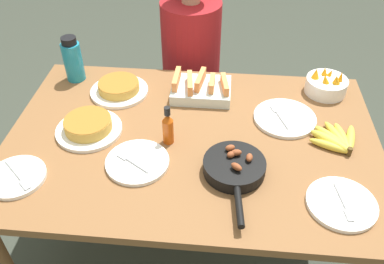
{
  "coord_description": "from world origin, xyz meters",
  "views": [
    {
      "loc": [
        0.11,
        -1.23,
        1.82
      ],
      "look_at": [
        0.0,
        0.0,
        0.77
      ],
      "focal_mm": 38.0,
      "sensor_mm": 36.0,
      "label": 1
    }
  ],
  "objects_px": {
    "water_bottle": "(73,60)",
    "empty_plate_far_left": "(16,177)",
    "banana_bunch": "(337,140)",
    "person_figure": "(191,81)",
    "empty_plate_far_right": "(137,162)",
    "fruit_bowl_mango": "(326,85)",
    "frittata_plate_center": "(119,88)",
    "hot_sauce_bottle": "(168,127)",
    "empty_plate_mid_edge": "(341,204)",
    "skillet": "(234,167)",
    "frittata_plate_side": "(88,126)",
    "empty_plate_near_front": "(285,118)",
    "melon_tray": "(201,89)"
  },
  "relations": [
    {
      "from": "skillet",
      "to": "water_bottle",
      "type": "xyz_separation_m",
      "value": [
        -0.77,
        0.56,
        0.08
      ]
    },
    {
      "from": "frittata_plate_side",
      "to": "empty_plate_mid_edge",
      "type": "xyz_separation_m",
      "value": [
        0.96,
        -0.3,
        -0.02
      ]
    },
    {
      "from": "empty_plate_far_right",
      "to": "water_bottle",
      "type": "distance_m",
      "value": 0.69
    },
    {
      "from": "water_bottle",
      "to": "empty_plate_far_left",
      "type": "bearing_deg",
      "value": -91.11
    },
    {
      "from": "melon_tray",
      "to": "empty_plate_near_front",
      "type": "bearing_deg",
      "value": -21.71
    },
    {
      "from": "skillet",
      "to": "empty_plate_mid_edge",
      "type": "bearing_deg",
      "value": 66.74
    },
    {
      "from": "banana_bunch",
      "to": "water_bottle",
      "type": "xyz_separation_m",
      "value": [
        -1.17,
        0.36,
        0.09
      ]
    },
    {
      "from": "banana_bunch",
      "to": "person_figure",
      "type": "distance_m",
      "value": 1.0
    },
    {
      "from": "empty_plate_mid_edge",
      "to": "frittata_plate_center",
      "type": "bearing_deg",
      "value": 147.03
    },
    {
      "from": "skillet",
      "to": "hot_sauce_bottle",
      "type": "height_order",
      "value": "hot_sauce_bottle"
    },
    {
      "from": "empty_plate_near_front",
      "to": "empty_plate_far_left",
      "type": "distance_m",
      "value": 1.08
    },
    {
      "from": "frittata_plate_center",
      "to": "empty_plate_far_right",
      "type": "distance_m",
      "value": 0.48
    },
    {
      "from": "banana_bunch",
      "to": "empty_plate_far_left",
      "type": "height_order",
      "value": "banana_bunch"
    },
    {
      "from": "hot_sauce_bottle",
      "to": "person_figure",
      "type": "bearing_deg",
      "value": 88.82
    },
    {
      "from": "melon_tray",
      "to": "fruit_bowl_mango",
      "type": "bearing_deg",
      "value": 7.61
    },
    {
      "from": "frittata_plate_side",
      "to": "person_figure",
      "type": "xyz_separation_m",
      "value": [
        0.35,
        0.74,
        -0.24
      ]
    },
    {
      "from": "frittata_plate_center",
      "to": "empty_plate_mid_edge",
      "type": "xyz_separation_m",
      "value": [
        0.9,
        -0.58,
        -0.02
      ]
    },
    {
      "from": "frittata_plate_side",
      "to": "empty_plate_far_left",
      "type": "relative_size",
      "value": 1.26
    },
    {
      "from": "water_bottle",
      "to": "hot_sauce_bottle",
      "type": "height_order",
      "value": "water_bottle"
    },
    {
      "from": "empty_plate_far_right",
      "to": "water_bottle",
      "type": "relative_size",
      "value": 1.09
    },
    {
      "from": "frittata_plate_side",
      "to": "water_bottle",
      "type": "relative_size",
      "value": 1.23
    },
    {
      "from": "frittata_plate_center",
      "to": "hot_sauce_bottle",
      "type": "height_order",
      "value": "hot_sauce_bottle"
    },
    {
      "from": "empty_plate_far_right",
      "to": "fruit_bowl_mango",
      "type": "distance_m",
      "value": 0.94
    },
    {
      "from": "empty_plate_far_right",
      "to": "skillet",
      "type": "bearing_deg",
      "value": -2.29
    },
    {
      "from": "empty_plate_mid_edge",
      "to": "person_figure",
      "type": "xyz_separation_m",
      "value": [
        -0.61,
        1.04,
        -0.22
      ]
    },
    {
      "from": "empty_plate_near_front",
      "to": "skillet",
      "type": "bearing_deg",
      "value": -122.1
    },
    {
      "from": "banana_bunch",
      "to": "skillet",
      "type": "distance_m",
      "value": 0.45
    },
    {
      "from": "fruit_bowl_mango",
      "to": "melon_tray",
      "type": "bearing_deg",
      "value": -172.39
    },
    {
      "from": "melon_tray",
      "to": "empty_plate_far_left",
      "type": "relative_size",
      "value": 1.25
    },
    {
      "from": "fruit_bowl_mango",
      "to": "skillet",
      "type": "bearing_deg",
      "value": -126.34
    },
    {
      "from": "empty_plate_mid_edge",
      "to": "empty_plate_far_left",
      "type": "bearing_deg",
      "value": 179.19
    },
    {
      "from": "water_bottle",
      "to": "empty_plate_far_right",
      "type": "bearing_deg",
      "value": -53.41
    },
    {
      "from": "frittata_plate_center",
      "to": "hot_sauce_bottle",
      "type": "xyz_separation_m",
      "value": [
        0.27,
        -0.32,
        0.05
      ]
    },
    {
      "from": "empty_plate_mid_edge",
      "to": "person_figure",
      "type": "distance_m",
      "value": 1.23
    },
    {
      "from": "empty_plate_mid_edge",
      "to": "fruit_bowl_mango",
      "type": "distance_m",
      "value": 0.68
    },
    {
      "from": "frittata_plate_side",
      "to": "empty_plate_near_front",
      "type": "bearing_deg",
      "value": 10.77
    },
    {
      "from": "empty_plate_near_front",
      "to": "water_bottle",
      "type": "height_order",
      "value": "water_bottle"
    },
    {
      "from": "frittata_plate_side",
      "to": "empty_plate_near_front",
      "type": "distance_m",
      "value": 0.82
    },
    {
      "from": "empty_plate_near_front",
      "to": "empty_plate_far_left",
      "type": "relative_size",
      "value": 1.24
    },
    {
      "from": "skillet",
      "to": "empty_plate_far_left",
      "type": "relative_size",
      "value": 1.83
    },
    {
      "from": "empty_plate_far_right",
      "to": "person_figure",
      "type": "xyz_separation_m",
      "value": [
        0.12,
        0.91,
        -0.22
      ]
    },
    {
      "from": "hot_sauce_bottle",
      "to": "skillet",
      "type": "bearing_deg",
      "value": -29.64
    },
    {
      "from": "empty_plate_far_left",
      "to": "banana_bunch",
      "type": "bearing_deg",
      "value": 14.3
    },
    {
      "from": "empty_plate_far_left",
      "to": "empty_plate_mid_edge",
      "type": "relative_size",
      "value": 0.9
    },
    {
      "from": "empty_plate_far_left",
      "to": "fruit_bowl_mango",
      "type": "relative_size",
      "value": 1.14
    },
    {
      "from": "empty_plate_far_left",
      "to": "hot_sauce_bottle",
      "type": "bearing_deg",
      "value": 25.75
    },
    {
      "from": "empty_plate_near_front",
      "to": "water_bottle",
      "type": "distance_m",
      "value": 1.01
    },
    {
      "from": "skillet",
      "to": "fruit_bowl_mango",
      "type": "distance_m",
      "value": 0.69
    },
    {
      "from": "person_figure",
      "to": "melon_tray",
      "type": "bearing_deg",
      "value": -78.87
    },
    {
      "from": "empty_plate_far_right",
      "to": "fruit_bowl_mango",
      "type": "height_order",
      "value": "fruit_bowl_mango"
    }
  ]
}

